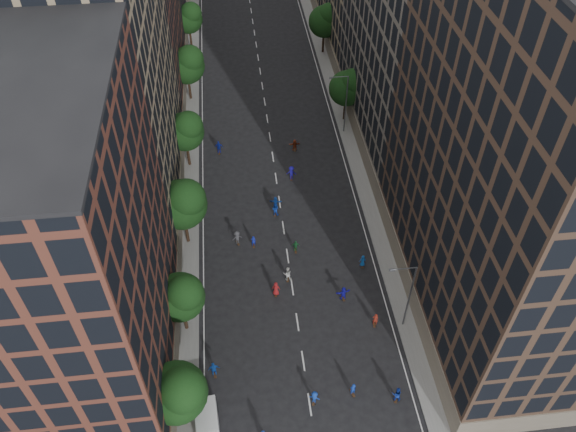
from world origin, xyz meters
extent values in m
plane|color=black|center=(0.00, 40.00, 0.00)|extent=(240.00, 240.00, 0.00)
cube|color=slate|center=(-12.00, 47.50, 0.07)|extent=(4.00, 105.00, 0.15)
cube|color=slate|center=(12.00, 47.50, 0.07)|extent=(4.00, 105.00, 0.15)
cube|color=#5B2E22|center=(-19.00, 11.00, 15.00)|extent=(14.00, 22.00, 30.00)
cube|color=#8C795C|center=(-19.00, 35.00, 17.00)|extent=(14.00, 26.00, 34.00)
cube|color=#5B2E22|center=(-19.00, 58.00, 14.00)|extent=(14.00, 20.00, 28.00)
cube|color=#432F24|center=(19.00, 15.00, 18.00)|extent=(14.00, 30.00, 36.00)
cube|color=#645C52|center=(19.00, 44.00, 16.50)|extent=(14.00, 28.00, 33.00)
cylinder|color=black|center=(-11.20, 4.00, 1.98)|extent=(0.36, 0.36, 3.96)
sphere|color=black|center=(-11.20, 4.00, 5.58)|extent=(5.20, 5.20, 5.20)
sphere|color=black|center=(-10.55, 3.48, 6.88)|extent=(3.90, 3.90, 3.90)
cylinder|color=black|center=(-11.20, 14.00, 1.85)|extent=(0.36, 0.36, 3.70)
sphere|color=black|center=(-11.20, 14.00, 5.21)|extent=(4.80, 4.80, 4.80)
sphere|color=black|center=(-10.60, 13.52, 6.41)|extent=(3.60, 3.60, 3.60)
cylinder|color=black|center=(-11.20, 26.00, 2.11)|extent=(0.36, 0.36, 4.22)
sphere|color=black|center=(-11.20, 26.00, 5.95)|extent=(5.60, 5.60, 5.60)
sphere|color=black|center=(-10.50, 25.44, 7.35)|extent=(4.20, 4.20, 4.20)
cylinder|color=black|center=(-11.20, 40.00, 1.94)|extent=(0.36, 0.36, 3.87)
sphere|color=black|center=(-11.20, 40.00, 5.46)|extent=(5.00, 5.00, 5.00)
sphere|color=black|center=(-10.57, 39.50, 6.71)|extent=(3.75, 3.75, 3.75)
cylinder|color=black|center=(-11.20, 56.00, 2.02)|extent=(0.36, 0.36, 4.05)
sphere|color=black|center=(-11.20, 56.00, 5.70)|extent=(5.40, 5.40, 5.40)
sphere|color=black|center=(-10.52, 55.46, 7.05)|extent=(4.05, 4.05, 4.05)
cylinder|color=black|center=(-11.20, 72.00, 1.89)|extent=(0.36, 0.36, 3.78)
sphere|color=black|center=(-11.20, 72.00, 5.33)|extent=(4.80, 4.80, 4.80)
sphere|color=black|center=(-10.60, 71.52, 6.53)|extent=(3.60, 3.60, 3.60)
cylinder|color=black|center=(11.20, 48.00, 1.87)|extent=(0.36, 0.36, 3.74)
sphere|color=black|center=(11.20, 48.00, 5.27)|extent=(5.00, 5.00, 5.00)
sphere|color=black|center=(11.82, 47.50, 6.52)|extent=(3.75, 3.75, 3.75)
cylinder|color=black|center=(11.20, 68.00, 1.98)|extent=(0.36, 0.36, 3.96)
sphere|color=black|center=(11.20, 68.00, 5.58)|extent=(5.20, 5.20, 5.20)
sphere|color=black|center=(11.85, 67.48, 6.88)|extent=(3.90, 3.90, 3.90)
cylinder|color=#595B60|center=(10.60, 12.00, 4.50)|extent=(0.18, 0.18, 9.00)
cylinder|color=#595B60|center=(9.40, 12.00, 9.00)|extent=(2.40, 0.12, 0.12)
cube|color=#595B60|center=(8.30, 12.00, 8.95)|extent=(0.50, 0.22, 0.15)
cylinder|color=#595B60|center=(10.60, 45.00, 4.50)|extent=(0.18, 0.18, 9.00)
cylinder|color=#595B60|center=(9.40, 45.00, 9.00)|extent=(2.40, 0.12, 0.12)
cube|color=#595B60|center=(8.30, 45.00, 8.95)|extent=(0.50, 0.22, 0.15)
cube|color=silver|center=(-9.17, 3.54, 1.30)|extent=(2.15, 3.38, 1.98)
cylinder|color=black|center=(-10.17, 4.72, 0.34)|extent=(0.28, 0.70, 0.68)
cylinder|color=black|center=(-8.38, 4.86, 0.34)|extent=(0.28, 0.70, 0.68)
imported|color=#1538B0|center=(4.06, 5.16, 0.77)|extent=(0.64, 0.50, 1.55)
imported|color=#132E9C|center=(7.87, 4.15, 0.91)|extent=(1.02, 0.87, 1.81)
imported|color=#143AA8|center=(0.44, 4.73, 0.77)|extent=(1.14, 0.91, 1.54)
imported|color=#1447A8|center=(-8.50, 8.51, 0.93)|extent=(1.14, 0.57, 1.87)
imported|color=#1915AE|center=(5.15, 15.92, 0.85)|extent=(1.65, 0.80, 1.71)
imported|color=maroon|center=(-1.83, 17.28, 0.89)|extent=(0.95, 0.70, 1.77)
imported|color=maroon|center=(7.75, 12.35, 0.83)|extent=(0.67, 0.51, 1.65)
imported|color=beige|center=(-0.39, 19.13, 0.93)|extent=(0.93, 0.74, 1.86)
imported|color=#3D3D42|center=(-5.54, 25.09, 0.90)|extent=(1.32, 1.01, 1.81)
imported|color=#1D602F|center=(1.00, 23.16, 0.79)|extent=(0.95, 0.45, 1.58)
imported|color=navy|center=(-0.59, 30.51, 0.82)|extent=(1.59, 0.74, 1.65)
imported|color=#144CA2|center=(8.10, 20.16, 0.76)|extent=(0.75, 0.50, 1.52)
imported|color=#1523AB|center=(-3.72, 24.50, 0.75)|extent=(0.56, 0.37, 1.50)
imported|color=#163DB5|center=(-0.74, 29.30, 0.87)|extent=(1.02, 0.90, 1.74)
imported|color=#1B1298|center=(1.98, 35.69, 0.97)|extent=(1.37, 0.95, 1.94)
imported|color=navy|center=(-7.19, 42.10, 0.97)|extent=(1.18, 0.61, 1.94)
imported|color=#9B3619|center=(3.12, 41.61, 0.83)|extent=(1.55, 0.55, 1.65)
camera|label=1|loc=(-4.65, -19.16, 48.04)|focal=35.00mm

